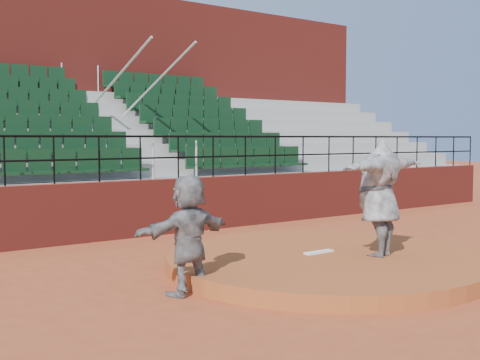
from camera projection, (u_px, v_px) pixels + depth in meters
name	position (u px, v px, depth m)	size (l,w,h in m)	color
ground	(325.00, 268.00, 10.44)	(90.00, 90.00, 0.00)	#A24524
pitchers_mound	(325.00, 261.00, 10.43)	(5.50, 5.50, 0.25)	#9E4C23
pitching_rubber	(319.00, 252.00, 10.54)	(0.60, 0.15, 0.03)	white
boundary_wall	(179.00, 205.00, 14.42)	(24.00, 0.30, 1.30)	maroon
wall_railing	(178.00, 148.00, 14.32)	(24.04, 0.05, 1.03)	black
seating_deck	(114.00, 166.00, 17.29)	(24.00, 5.97, 4.63)	#999993
press_box_facade	(64.00, 100.00, 20.33)	(24.00, 3.00, 7.10)	maroon
pitcher	(379.00, 198.00, 10.19)	(2.45, 0.67, 1.99)	black
fielder	(189.00, 234.00, 8.67)	(1.62, 0.52, 1.75)	black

